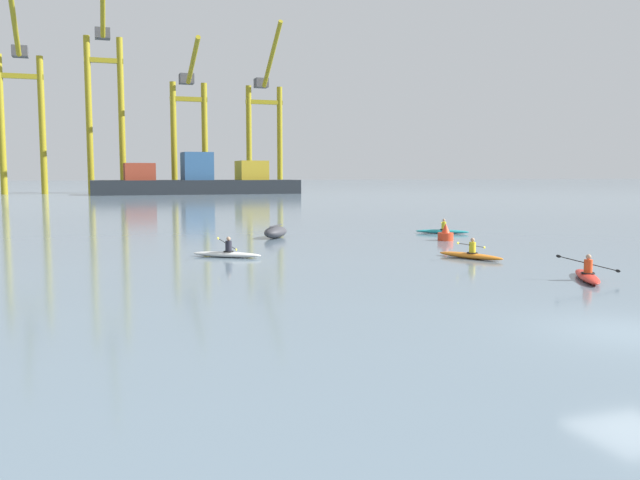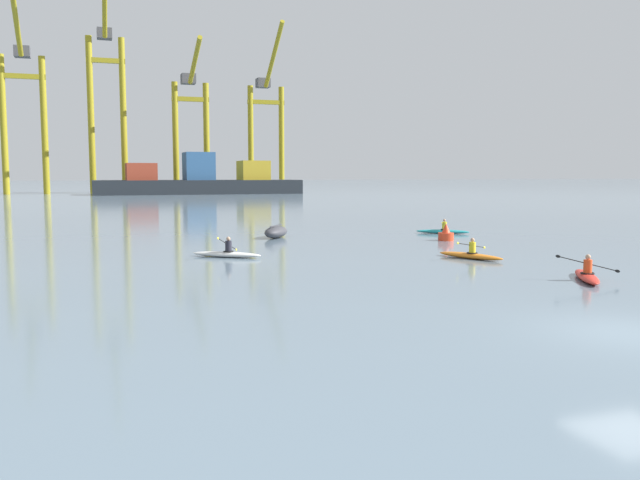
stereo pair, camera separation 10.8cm
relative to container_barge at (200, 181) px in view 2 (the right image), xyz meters
The scene contains 12 objects.
ground_plane 115.71m from the container_barge, 93.74° to the right, with size 800.00×800.00×0.00m, color slate.
container_barge is the anchor object (origin of this frame).
gantry_crane_west 35.47m from the container_barge, 165.27° to the left, with size 8.17×16.57×35.01m.
gantry_crane_west_mid 25.30m from the container_barge, 154.21° to the left, with size 7.19×18.45×42.50m.
gantry_crane_east_mid 15.32m from the container_barge, 91.46° to the left, with size 7.40×17.55×28.81m.
gantry_crane_east 26.75m from the container_barge, 41.35° to the left, with size 8.18×17.77×34.24m.
capsized_dinghy 89.85m from the container_barge, 95.96° to the right, with size 2.40×2.76×0.76m.
channel_buoy 94.13m from the container_barge, 90.29° to the right, with size 0.90×0.90×1.00m.
kayak_teal 90.15m from the container_barge, 88.99° to the right, with size 3.13×2.44×0.95m.
kayak_white 98.66m from the container_barge, 98.13° to the right, with size 3.11×2.47×1.05m.
kayak_red 108.56m from the container_barge, 91.54° to the right, with size 2.25×3.23×0.95m.
kayak_orange 101.86m from the container_barge, 92.02° to the right, with size 2.09×3.36×0.95m.
Camera 2 is at (-12.27, -12.38, 3.84)m, focal length 37.32 mm.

